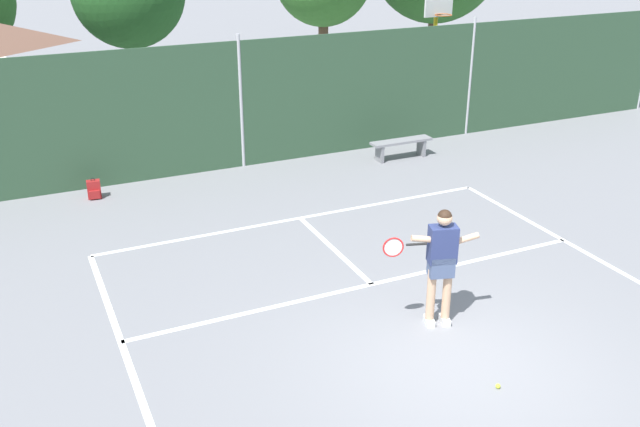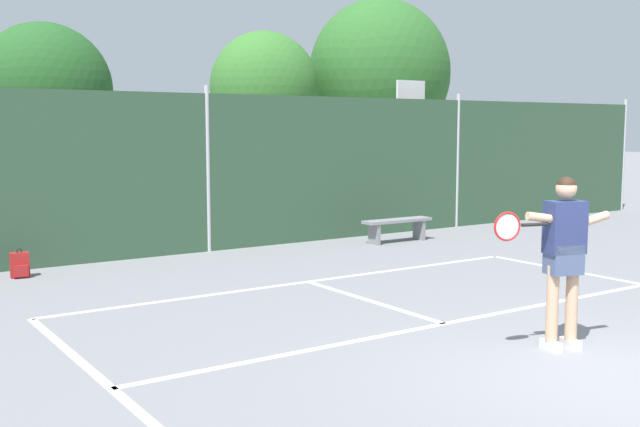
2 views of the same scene
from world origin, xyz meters
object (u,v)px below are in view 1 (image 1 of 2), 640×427
basketball_hoop (436,40)px  tennis_ball (498,386)px  tennis_player (441,257)px  courtside_bench (401,145)px  backpack_red (94,190)px

basketball_hoop → tennis_ball: basketball_hoop is taller
basketball_hoop → tennis_ball: size_ratio=53.79×
tennis_player → courtside_bench: size_ratio=1.16×
basketball_hoop → tennis_ball: (-6.34, -11.41, -2.28)m
basketball_hoop → tennis_player: bearing=-122.5°
basketball_hoop → tennis_player: (-6.20, -9.75, -1.20)m
basketball_hoop → backpack_red: size_ratio=7.67×
tennis_player → backpack_red: tennis_player is taller
basketball_hoop → courtside_bench: bearing=-133.8°
backpack_red → courtside_bench: size_ratio=0.29×
tennis_ball → basketball_hoop: bearing=60.9°
basketball_hoop → courtside_bench: (-2.75, -2.87, -1.95)m
backpack_red → basketball_hoop: bearing=13.5°
tennis_player → tennis_ball: (-0.14, -1.66, -1.08)m
tennis_ball → backpack_red: (-3.77, 8.99, 0.16)m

